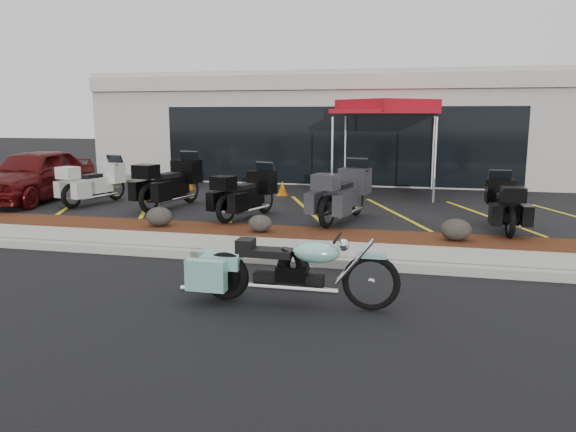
% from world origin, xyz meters
% --- Properties ---
extents(ground, '(90.00, 90.00, 0.00)m').
position_xyz_m(ground, '(0.00, 0.00, 0.00)').
color(ground, black).
rests_on(ground, ground).
extents(curb, '(24.00, 0.25, 0.15)m').
position_xyz_m(curb, '(0.00, 0.90, 0.07)').
color(curb, gray).
rests_on(curb, ground).
extents(sidewalk, '(24.00, 1.20, 0.15)m').
position_xyz_m(sidewalk, '(0.00, 1.60, 0.07)').
color(sidewalk, gray).
rests_on(sidewalk, ground).
extents(mulch_bed, '(24.00, 1.20, 0.16)m').
position_xyz_m(mulch_bed, '(0.00, 2.80, 0.08)').
color(mulch_bed, '#3E1C0E').
rests_on(mulch_bed, ground).
extents(upper_lot, '(26.00, 9.60, 0.15)m').
position_xyz_m(upper_lot, '(0.00, 8.20, 0.07)').
color(upper_lot, black).
rests_on(upper_lot, ground).
extents(dealership_building, '(18.00, 8.16, 4.00)m').
position_xyz_m(dealership_building, '(0.00, 14.47, 2.01)').
color(dealership_building, '#A19A91').
rests_on(dealership_building, ground).
extents(boulder_left, '(0.58, 0.49, 0.41)m').
position_xyz_m(boulder_left, '(-2.70, 2.75, 0.37)').
color(boulder_left, black).
rests_on(boulder_left, mulch_bed).
extents(boulder_mid, '(0.50, 0.42, 0.35)m').
position_xyz_m(boulder_mid, '(-0.40, 2.65, 0.34)').
color(boulder_mid, black).
rests_on(boulder_mid, mulch_bed).
extents(boulder_right, '(0.59, 0.49, 0.42)m').
position_xyz_m(boulder_right, '(3.48, 2.75, 0.37)').
color(boulder_right, black).
rests_on(boulder_right, mulch_bed).
extents(hero_cruiser, '(2.85, 0.73, 1.00)m').
position_xyz_m(hero_cruiser, '(2.20, -1.15, 0.50)').
color(hero_cruiser, '#78BBAB').
rests_on(hero_cruiser, ground).
extents(touring_white, '(1.31, 2.33, 1.28)m').
position_xyz_m(touring_white, '(-5.58, 5.95, 0.79)').
color(touring_white, silver).
rests_on(touring_white, upper_lot).
extents(touring_black_front, '(1.38, 2.58, 1.42)m').
position_xyz_m(touring_black_front, '(-3.33, 5.94, 0.86)').
color(touring_black_front, black).
rests_on(touring_black_front, upper_lot).
extents(touring_black_mid, '(1.45, 2.32, 1.26)m').
position_xyz_m(touring_black_mid, '(-0.91, 4.87, 0.78)').
color(touring_black_mid, black).
rests_on(touring_black_mid, upper_lot).
extents(touring_grey, '(1.49, 2.54, 1.39)m').
position_xyz_m(touring_grey, '(1.32, 5.02, 0.84)').
color(touring_grey, '#2F2F34').
rests_on(touring_grey, upper_lot).
extents(touring_black_rear, '(0.86, 2.10, 1.21)m').
position_xyz_m(touring_black_rear, '(4.48, 4.73, 0.75)').
color(touring_black_rear, black).
rests_on(touring_black_rear, upper_lot).
extents(parked_car, '(1.96, 4.37, 1.46)m').
position_xyz_m(parked_car, '(-7.72, 5.31, 0.88)').
color(parked_car, '#460A0A').
rests_on(parked_car, upper_lot).
extents(traffic_cone, '(0.32, 0.32, 0.43)m').
position_xyz_m(traffic_cone, '(-1.21, 7.92, 0.36)').
color(traffic_cone, orange).
rests_on(traffic_cone, upper_lot).
extents(popup_canopy, '(3.75, 3.75, 2.83)m').
position_xyz_m(popup_canopy, '(1.74, 8.99, 2.72)').
color(popup_canopy, silver).
rests_on(popup_canopy, upper_lot).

